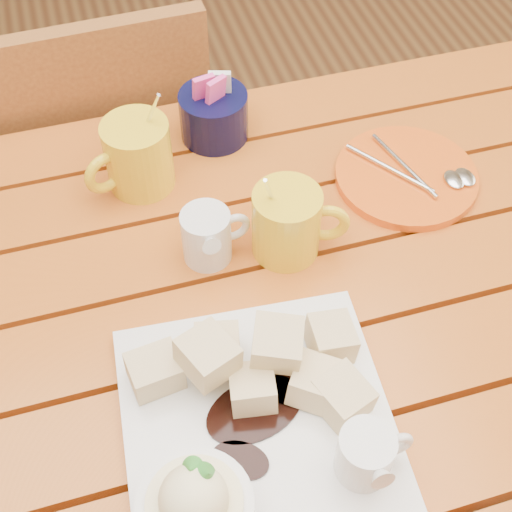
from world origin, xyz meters
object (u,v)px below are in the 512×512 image
object	(u,v)px
table	(225,363)
orange_saucer	(408,176)
coffee_mug_left	(137,155)
dessert_plate	(248,434)
coffee_mug_right	(289,222)
chair_far	(94,179)

from	to	relation	value
table	orange_saucer	distance (m)	0.35
coffee_mug_left	orange_saucer	size ratio (longest dim) A/B	0.76
dessert_plate	coffee_mug_right	size ratio (longest dim) A/B	2.11
chair_far	orange_saucer	bearing A→B (deg)	134.61
coffee_mug_right	orange_saucer	bearing A→B (deg)	36.21
coffee_mug_left	orange_saucer	distance (m)	0.37
table	orange_saucer	size ratio (longest dim) A/B	6.21
coffee_mug_right	chair_far	bearing A→B (deg)	132.27
coffee_mug_right	chair_far	xyz separation A→B (m)	(-0.22, 0.46, -0.31)
dessert_plate	chair_far	bearing A→B (deg)	98.23
dessert_plate	coffee_mug_left	size ratio (longest dim) A/B	2.00
table	orange_saucer	bearing A→B (deg)	26.02
dessert_plate	chair_far	size ratio (longest dim) A/B	0.34
dessert_plate	coffee_mug_left	distance (m)	0.41
coffee_mug_right	orange_saucer	distance (m)	0.21
dessert_plate	chair_far	world-z (taller)	chair_far
coffee_mug_right	orange_saucer	size ratio (longest dim) A/B	0.73
table	coffee_mug_left	world-z (taller)	coffee_mug_left
table	coffee_mug_left	distance (m)	0.29
dessert_plate	coffee_mug_right	bearing A→B (deg)	63.56
dessert_plate	coffee_mug_right	distance (m)	0.27
orange_saucer	chair_far	xyz separation A→B (m)	(-0.42, 0.40, -0.27)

